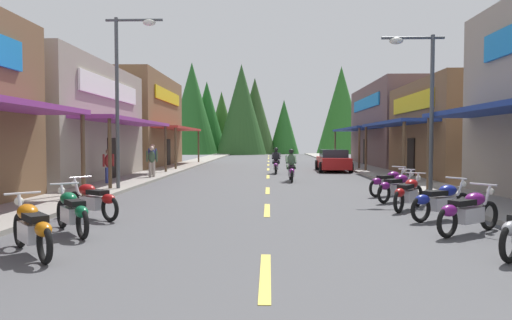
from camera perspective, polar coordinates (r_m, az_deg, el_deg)
The scene contains 25 objects.
ground at distance 26.22m, azimuth 1.52°, elevation -1.98°, with size 10.80×84.23×0.10m, color #4C4C4F.
sidewalk_left at distance 27.03m, azimuth -12.50°, elevation -1.67°, with size 2.30×84.23×0.12m, color gray.
sidewalk_right at distance 27.01m, azimuth 15.56°, elevation -1.71°, with size 2.30×84.23×0.12m, color #9E9991.
centerline_dashes at distance 30.95m, azimuth 1.54°, elevation -1.21°, with size 0.16×61.92×0.01m.
storefront_left_middle at distance 24.64m, azimuth -24.45°, elevation 4.31°, with size 7.99×10.97×5.72m.
storefront_left_far at distance 36.54m, azimuth -16.74°, elevation 4.60°, with size 9.33×11.30×6.85m.
storefront_right_middle at distance 27.03m, azimuth 26.30°, elevation 3.43°, with size 9.10×9.33×5.10m.
storefront_right_far at distance 38.07m, azimuth 19.56°, elevation 4.07°, with size 9.93×12.82×6.30m.
streetlamp_left at distance 18.43m, azimuth -16.06°, elevation 9.65°, with size 2.19×0.30×6.67m.
streetlamp_right at distance 17.25m, azimuth 20.03°, elevation 8.25°, with size 2.19×0.30×5.67m.
motorcycle_parked_right_2 at distance 10.55m, azimuth 25.05°, elevation -5.79°, with size 1.81×1.30×1.04m.
motorcycle_parked_right_3 at distance 12.14m, azimuth 22.20°, elevation -4.70°, with size 1.90×1.17×1.04m.
motorcycle_parked_right_4 at distance 13.60m, azimuth 18.55°, elevation -3.90°, with size 1.36×1.78×1.04m.
motorcycle_parked_right_5 at distance 15.33m, azimuth 17.27°, elevation -3.19°, with size 1.68×1.48×1.04m.
motorcycle_parked_right_6 at distance 16.86m, azimuth 16.34°, elevation -2.68°, with size 1.77×1.36×1.04m.
motorcycle_parked_left_2 at distance 8.69m, azimuth -26.29°, elevation -7.54°, with size 1.52×1.65×1.04m.
motorcycle_parked_left_3 at distance 10.35m, azimuth -22.06°, elevation -5.90°, with size 1.42×1.73×1.04m.
motorcycle_parked_left_4 at distance 12.16m, azimuth -19.80°, elevation -4.65°, with size 1.80×1.32×1.04m.
rider_cruising_lead at distance 21.97m, azimuth 4.42°, elevation -0.99°, with size 0.60×2.14×1.57m.
rider_cruising_trailing at distance 27.18m, azimuth 2.53°, elevation -0.34°, with size 0.60×2.14×1.57m.
pedestrian_by_shop at distance 20.79m, azimuth -17.99°, elevation -0.56°, with size 0.42×0.49×1.60m.
pedestrian_browsing at distance 25.52m, azimuth -12.83°, elevation 0.30°, with size 0.53×0.38×1.78m.
pedestrian_waiting at distance 23.78m, azimuth -12.92°, elevation -0.01°, with size 0.55×0.35×1.69m.
parked_car_curbside at distance 29.74m, azimuth 9.65°, elevation -0.07°, with size 2.13×4.34×1.40m.
treeline_backdrop at distance 69.28m, azimuth -0.71°, elevation 5.90°, with size 30.12×12.42×13.57m.
Camera 1 is at (0.05, 0.97, 1.95)m, focal length 31.95 mm.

